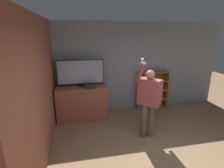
{
  "coord_description": "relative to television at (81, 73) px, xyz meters",
  "views": [
    {
      "loc": [
        -1.48,
        -2.18,
        2.39
      ],
      "look_at": [
        -0.65,
        1.81,
        1.17
      ],
      "focal_mm": 28.0,
      "sensor_mm": 36.0,
      "label": 1
    }
  ],
  "objects": [
    {
      "name": "wall_back",
      "position": [
        1.37,
        0.34,
        0.03
      ],
      "size": [
        6.22,
        0.06,
        2.7
      ],
      "color": "gray",
      "rests_on": "ground_plane"
    },
    {
      "name": "wall_side_brick",
      "position": [
        -0.77,
        -1.13,
        0.03
      ],
      "size": [
        0.06,
        4.49,
        2.7
      ],
      "color": "#93513D",
      "rests_on": "ground_plane"
    },
    {
      "name": "tv_ledge",
      "position": [
        0.0,
        -0.08,
        -0.85
      ],
      "size": [
        1.4,
        0.59,
        0.94
      ],
      "color": "#93513D",
      "rests_on": "ground_plane"
    },
    {
      "name": "television",
      "position": [
        0.0,
        0.0,
        0.0
      ],
      "size": [
        1.26,
        0.22,
        0.73
      ],
      "color": "black",
      "rests_on": "tv_ledge"
    },
    {
      "name": "game_console",
      "position": [
        0.22,
        -0.23,
        -0.34
      ],
      "size": [
        0.28,
        0.23,
        0.08
      ],
      "color": "black",
      "rests_on": "tv_ledge"
    },
    {
      "name": "bookshelf",
      "position": [
        2.15,
        0.17,
        -0.73
      ],
      "size": [
        0.99,
        0.28,
        1.21
      ],
      "color": "brown",
      "rests_on": "ground_plane"
    },
    {
      "name": "person",
      "position": [
        1.45,
        -1.35,
        -0.34
      ],
      "size": [
        0.64,
        0.56,
        1.9
      ],
      "rotation": [
        0.0,
        0.0,
        -0.82
      ],
      "color": "#56514C",
      "rests_on": "ground_plane"
    }
  ]
}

